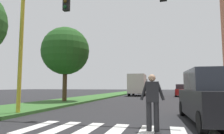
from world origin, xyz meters
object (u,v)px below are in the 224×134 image
pedestrian_performer (152,99)px  truck_box_delivery (138,85)px  suv_crossing (214,97)px  sedan_midblock (182,91)px  traffic_light_gantry (64,19)px  sedan_distant (143,89)px  tree_mid (65,51)px

pedestrian_performer → truck_box_delivery: truck_box_delivery is taller
suv_crossing → truck_box_delivery: bearing=104.2°
truck_box_delivery → pedestrian_performer: bearing=-81.9°
sedan_midblock → pedestrian_performer: bearing=-96.6°
traffic_light_gantry → suv_crossing: (6.01, 0.26, -3.38)m
sedan_distant → truck_box_delivery: bearing=-88.9°
suv_crossing → truck_box_delivery: (-5.52, 21.88, 0.70)m
suv_crossing → sedan_distant: (-5.71, 31.72, -0.14)m
tree_mid → sedan_distant: 25.31m
sedan_midblock → truck_box_delivery: size_ratio=0.74×
traffic_light_gantry → truck_box_delivery: 22.31m
pedestrian_performer → suv_crossing: bearing=42.1°
tree_mid → traffic_light_gantry: bearing=-62.8°
pedestrian_performer → truck_box_delivery: 24.05m
tree_mid → suv_crossing: bearing=-35.6°
pedestrian_performer → sedan_midblock: 23.20m
tree_mid → pedestrian_performer: tree_mid is taller
sedan_distant → tree_mid: bearing=-99.2°
pedestrian_performer → sedan_midblock: (2.67, 23.04, -0.16)m
traffic_light_gantry → sedan_distant: bearing=89.5°
sedan_midblock → suv_crossing: bearing=-91.5°
suv_crossing → sedan_distant: suv_crossing is taller
sedan_distant → truck_box_delivery: truck_box_delivery is taller
tree_mid → pedestrian_performer: size_ratio=3.65×
tree_mid → sedan_midblock: tree_mid is taller
pedestrian_performer → suv_crossing: (2.12, 1.92, -0.00)m
traffic_light_gantry → sedan_midblock: 22.65m
suv_crossing → sedan_midblock: 21.13m
sedan_midblock → sedan_distant: 12.31m
traffic_light_gantry → sedan_distant: (0.30, 31.98, -3.53)m
pedestrian_performer → truck_box_delivery: bearing=98.1°
tree_mid → truck_box_delivery: 15.71m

